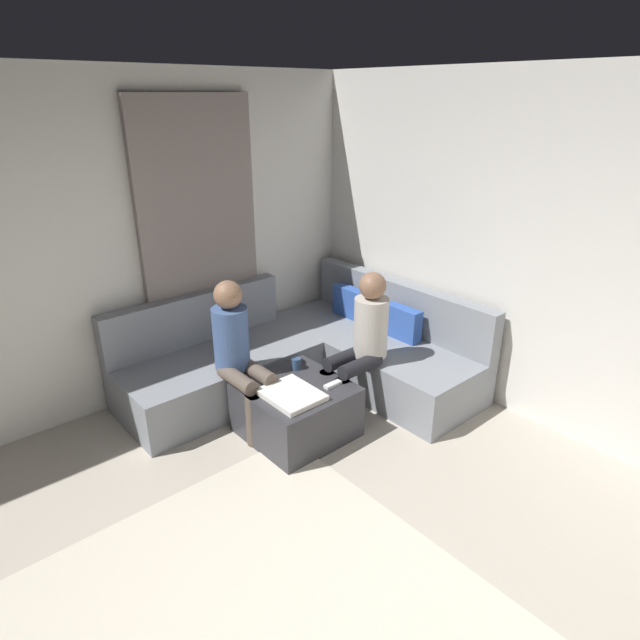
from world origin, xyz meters
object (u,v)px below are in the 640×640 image
at_px(ottoman, 296,410).
at_px(person_on_couch_back, 362,339).
at_px(coffee_mug, 296,364).
at_px(sectional_couch, 308,356).
at_px(game_remote, 333,384).
at_px(person_on_couch_side, 238,350).

relative_size(ottoman, person_on_couch_back, 0.63).
distance_m(ottoman, coffee_mug, 0.38).
bearing_deg(sectional_couch, game_remote, -26.29).
bearing_deg(sectional_couch, ottoman, -46.59).
height_order(person_on_couch_back, person_on_couch_side, same).
distance_m(coffee_mug, game_remote, 0.40).
bearing_deg(coffee_mug, person_on_couch_back, 56.90).
xyz_separation_m(game_remote, person_on_couch_back, (-0.10, 0.41, 0.23)).
xyz_separation_m(ottoman, game_remote, (0.18, 0.22, 0.22)).
bearing_deg(sectional_couch, person_on_couch_back, 5.03).
xyz_separation_m(person_on_couch_back, person_on_couch_side, (-0.48, -0.88, 0.00)).
height_order(ottoman, person_on_couch_back, person_on_couch_back).
bearing_deg(ottoman, coffee_mug, 140.71).
xyz_separation_m(ottoman, person_on_couch_back, (0.08, 0.63, 0.45)).
bearing_deg(ottoman, sectional_couch, 133.41).
relative_size(sectional_couch, coffee_mug, 26.84).
bearing_deg(ottoman, game_remote, 50.71).
distance_m(sectional_couch, person_on_couch_back, 0.73).
xyz_separation_m(coffee_mug, person_on_couch_back, (0.30, 0.45, 0.19)).
relative_size(sectional_couch, game_remote, 17.00).
distance_m(sectional_couch, coffee_mug, 0.55).
distance_m(sectional_couch, person_on_couch_side, 0.92).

